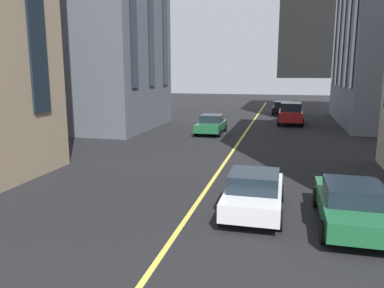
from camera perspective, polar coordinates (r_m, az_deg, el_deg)
name	(u,v)px	position (r m, az deg, el deg)	size (l,w,h in m)	color
lane_centre_line	(222,166)	(18.36, 4.61, -3.39)	(80.00, 0.16, 0.01)	#D8C64C
car_white_trailing	(254,192)	(12.43, 9.39, -7.20)	(3.90, 1.89, 1.40)	silver
car_green_near	(211,124)	(27.85, 2.96, 3.01)	(3.90, 1.89, 1.40)	#1E6038
car_green_mid	(352,204)	(12.17, 23.12, -8.33)	(4.40, 1.95, 1.37)	#1E6038
car_black_parked_b	(282,108)	(42.06, 13.48, 5.41)	(4.40, 1.95, 1.37)	black
car_red_parked_a	(291,113)	(34.15, 14.74, 4.58)	(4.70, 2.14, 1.88)	#B21E1E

